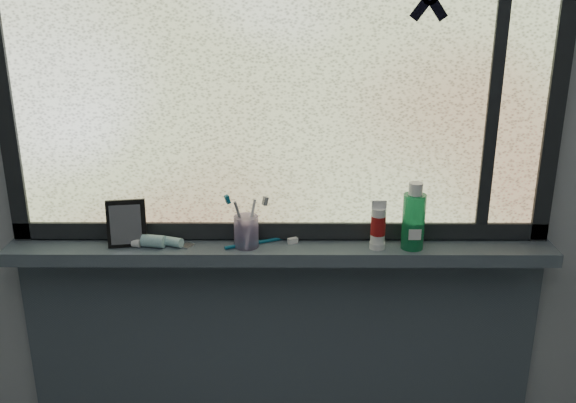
# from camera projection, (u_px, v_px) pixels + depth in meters

# --- Properties ---
(wall_back) EXTENTS (3.00, 0.01, 2.50)m
(wall_back) POSITION_uv_depth(u_px,v_px,m) (280.00, 163.00, 1.89)
(wall_back) COLOR #9EA3A8
(wall_back) RESTS_ON ground
(windowsill) EXTENTS (1.62, 0.14, 0.04)m
(windowsill) POSITION_uv_depth(u_px,v_px,m) (280.00, 251.00, 1.90)
(windowsill) COLOR #434F5A
(windowsill) RESTS_ON wall_back
(sill_apron) EXTENTS (1.62, 0.02, 0.98)m
(sill_apron) POSITION_uv_depth(u_px,v_px,m) (281.00, 386.00, 2.12)
(sill_apron) COLOR #434F5A
(sill_apron) RESTS_ON floor
(window_pane) EXTENTS (1.50, 0.01, 1.00)m
(window_pane) POSITION_uv_depth(u_px,v_px,m) (280.00, 68.00, 1.77)
(window_pane) COLOR silver
(window_pane) RESTS_ON wall_back
(frame_bottom) EXTENTS (1.60, 0.03, 0.05)m
(frame_bottom) POSITION_uv_depth(u_px,v_px,m) (280.00, 230.00, 1.93)
(frame_bottom) COLOR black
(frame_bottom) RESTS_ON windowsill
(frame_left) EXTENTS (0.05, 0.03, 1.10)m
(frame_left) POSITION_uv_depth(u_px,v_px,m) (0.00, 68.00, 1.77)
(frame_left) COLOR black
(frame_left) RESTS_ON wall_back
(frame_right) EXTENTS (0.05, 0.03, 1.10)m
(frame_right) POSITION_uv_depth(u_px,v_px,m) (560.00, 69.00, 1.77)
(frame_right) COLOR black
(frame_right) RESTS_ON wall_back
(frame_mullion) EXTENTS (0.03, 0.03, 1.00)m
(frame_mullion) POSITION_uv_depth(u_px,v_px,m) (497.00, 69.00, 1.77)
(frame_mullion) COLOR black
(frame_mullion) RESTS_ON wall_back
(vanity_mirror) EXTENTS (0.12, 0.07, 0.14)m
(vanity_mirror) POSITION_uv_depth(u_px,v_px,m) (127.00, 223.00, 1.87)
(vanity_mirror) COLOR black
(vanity_mirror) RESTS_ON windowsill
(toothpaste_tube) EXTENTS (0.21, 0.10, 0.04)m
(toothpaste_tube) POSITION_uv_depth(u_px,v_px,m) (161.00, 241.00, 1.87)
(toothpaste_tube) COLOR white
(toothpaste_tube) RESTS_ON windowsill
(toothbrush_cup) EXTENTS (0.10, 0.10, 0.09)m
(toothbrush_cup) POSITION_uv_depth(u_px,v_px,m) (246.00, 232.00, 1.87)
(toothbrush_cup) COLOR #C1A9DF
(toothbrush_cup) RESTS_ON windowsill
(toothbrush_lying) EXTENTS (0.23, 0.12, 0.02)m
(toothbrush_lying) POSITION_uv_depth(u_px,v_px,m) (256.00, 242.00, 1.90)
(toothbrush_lying) COLOR #0B506B
(toothbrush_lying) RESTS_ON windowsill
(mouthwash_bottle) EXTENTS (0.07, 0.07, 0.16)m
(mouthwash_bottle) POSITION_uv_depth(u_px,v_px,m) (414.00, 216.00, 1.84)
(mouthwash_bottle) COLOR #1E9E59
(mouthwash_bottle) RESTS_ON windowsill
(cream_tube) EXTENTS (0.05, 0.05, 0.11)m
(cream_tube) POSITION_uv_depth(u_px,v_px,m) (378.00, 223.00, 1.85)
(cream_tube) COLOR silver
(cream_tube) RESTS_ON windowsill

